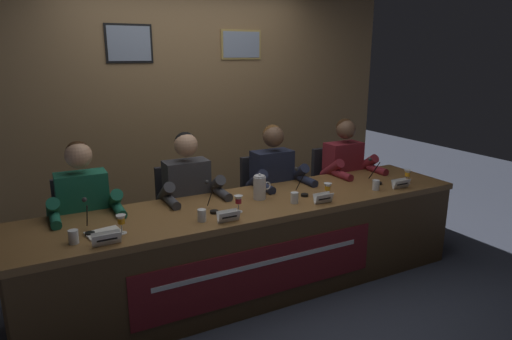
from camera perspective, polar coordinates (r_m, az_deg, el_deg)
name	(u,v)px	position (r m, az deg, el deg)	size (l,w,h in m)	color
ground_plane	(256,286)	(3.76, 0.00, -14.69)	(12.00, 12.00, 0.00)	#383D4C
wall_back_panelled	(189,108)	(4.69, -8.68, 7.95)	(4.73, 0.14, 2.60)	#937047
conference_table	(262,233)	(3.44, 0.83, -8.13)	(3.53, 0.79, 0.74)	brown
chair_far_left	(85,238)	(3.76, -21.15, -8.16)	(0.44, 0.44, 0.92)	black
panelist_far_left	(85,212)	(3.47, -21.16, -5.13)	(0.51, 0.48, 1.24)	black
nameplate_far_left	(107,239)	(2.82, -18.71, -8.39)	(0.17, 0.06, 0.08)	white
juice_glass_far_left	(121,221)	(2.95, -17.00, -6.27)	(0.06, 0.06, 0.12)	white
water_cup_far_left	(74,238)	(2.92, -22.47, -8.05)	(0.06, 0.06, 0.08)	silver
microphone_far_left	(88,222)	(3.03, -20.85, -6.30)	(0.06, 0.17, 0.22)	black
chair_center_left	(184,220)	(3.91, -9.27, -6.43)	(0.44, 0.44, 0.92)	black
panelist_center_left	(191,196)	(3.63, -8.44, -3.38)	(0.51, 0.48, 1.24)	black
nameplate_center_left	(228,216)	(3.03, -3.57, -5.96)	(0.16, 0.06, 0.08)	white
juice_glass_center_left	(238,201)	(3.19, -2.28, -3.98)	(0.06, 0.06, 0.12)	white
water_cup_center_left	(202,216)	(3.06, -7.00, -5.90)	(0.06, 0.06, 0.08)	silver
microphone_center_left	(212,202)	(3.22, -5.73, -4.09)	(0.06, 0.17, 0.22)	black
chair_center_right	(265,206)	(4.21, 1.23, -4.65)	(0.44, 0.44, 0.92)	black
panelist_center_right	(276,183)	(3.96, 2.66, -1.72)	(0.51, 0.48, 1.24)	black
nameplate_center_right	(323,198)	(3.43, 8.67, -3.61)	(0.16, 0.06, 0.08)	white
juice_glass_center_right	(328,188)	(3.54, 9.22, -2.29)	(0.06, 0.06, 0.12)	white
water_cup_center_right	(294,198)	(3.41, 4.98, -3.66)	(0.06, 0.06, 0.08)	silver
microphone_center_right	(302,186)	(3.60, 5.93, -2.07)	(0.06, 0.17, 0.22)	black
chair_far_right	(334,194)	(4.63, 10.03, -3.03)	(0.44, 0.44, 0.92)	black
panelist_far_right	(348,172)	(4.41, 11.77, -0.29)	(0.51, 0.48, 1.24)	black
nameplate_far_right	(401,184)	(3.96, 18.18, -1.68)	(0.17, 0.06, 0.08)	white
juice_glass_far_right	(408,174)	(4.11, 18.97, -0.50)	(0.06, 0.06, 0.12)	white
water_cup_far_right	(376,186)	(3.85, 15.20, -1.95)	(0.06, 0.06, 0.08)	silver
microphone_far_right	(376,175)	(4.04, 15.18, -0.63)	(0.06, 0.17, 0.22)	black
water_pitcher_central	(260,187)	(3.47, 0.48, -2.25)	(0.15, 0.10, 0.21)	silver
document_stack_far_left	(104,233)	(3.01, -19.05, -7.68)	(0.23, 0.18, 0.01)	white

